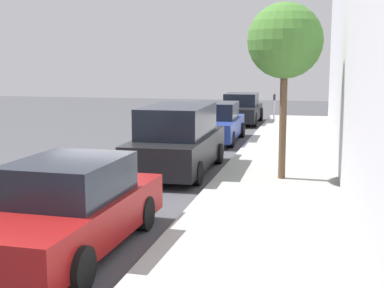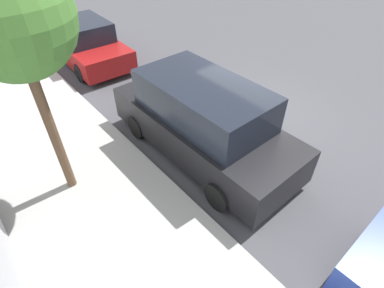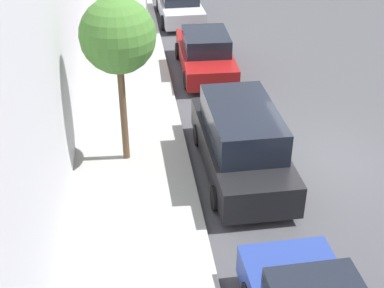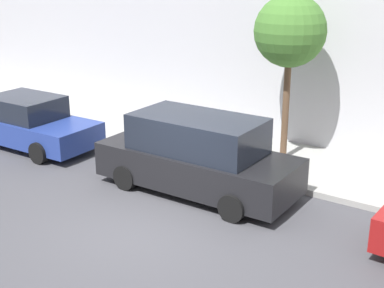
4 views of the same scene
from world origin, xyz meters
TOP-DOWN VIEW (x-y plane):
  - ground_plane at (0.00, 0.00)m, footprint 60.00×60.00m
  - sidewalk at (5.07, 0.00)m, footprint 3.14×32.00m
  - parked_sedan_nearest at (2.40, -12.74)m, footprint 1.92×4.55m
  - parked_sedan_second at (2.12, -6.51)m, footprint 1.92×4.55m
  - parked_minivan_third at (2.22, 0.18)m, footprint 2.02×4.93m
  - street_tree at (5.21, -0.68)m, footprint 1.88×1.88m

SIDE VIEW (x-z plane):
  - ground_plane at x=0.00m, z-range 0.00..0.00m
  - sidewalk at x=5.07m, z-range 0.00..0.15m
  - parked_sedan_nearest at x=2.40m, z-range -0.05..1.49m
  - parked_sedan_second at x=2.12m, z-range -0.05..1.49m
  - parked_minivan_third at x=2.22m, z-range -0.03..1.87m
  - street_tree at x=5.21m, z-range 1.39..5.82m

